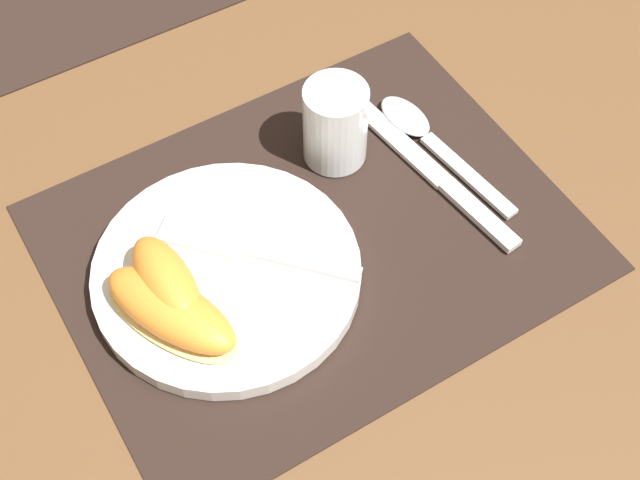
{
  "coord_description": "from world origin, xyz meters",
  "views": [
    {
      "loc": [
        -0.23,
        -0.39,
        0.66
      ],
      "look_at": [
        -0.0,
        -0.02,
        0.02
      ],
      "focal_mm": 50.0,
      "sensor_mm": 36.0,
      "label": 1
    }
  ],
  "objects_px": {
    "fork": "(243,247)",
    "plate": "(224,269)",
    "spoon": "(421,131)",
    "citrus_wedge_1": "(171,311)",
    "juice_glass": "(335,128)",
    "knife": "(433,172)",
    "citrus_wedge_0": "(166,283)"
  },
  "relations": [
    {
      "from": "knife",
      "to": "spoon",
      "type": "height_order",
      "value": "spoon"
    },
    {
      "from": "knife",
      "to": "spoon",
      "type": "distance_m",
      "value": 0.05
    },
    {
      "from": "plate",
      "to": "knife",
      "type": "height_order",
      "value": "plate"
    },
    {
      "from": "plate",
      "to": "citrus_wedge_1",
      "type": "height_order",
      "value": "citrus_wedge_1"
    },
    {
      "from": "juice_glass",
      "to": "citrus_wedge_1",
      "type": "relative_size",
      "value": 0.59
    },
    {
      "from": "plate",
      "to": "citrus_wedge_1",
      "type": "distance_m",
      "value": 0.07
    },
    {
      "from": "juice_glass",
      "to": "spoon",
      "type": "height_order",
      "value": "juice_glass"
    },
    {
      "from": "fork",
      "to": "citrus_wedge_0",
      "type": "distance_m",
      "value": 0.08
    },
    {
      "from": "fork",
      "to": "citrus_wedge_1",
      "type": "relative_size",
      "value": 1.04
    },
    {
      "from": "juice_glass",
      "to": "fork",
      "type": "relative_size",
      "value": 0.57
    },
    {
      "from": "plate",
      "to": "knife",
      "type": "relative_size",
      "value": 1.01
    },
    {
      "from": "citrus_wedge_1",
      "to": "fork",
      "type": "bearing_deg",
      "value": 21.39
    },
    {
      "from": "juice_glass",
      "to": "citrus_wedge_1",
      "type": "height_order",
      "value": "juice_glass"
    },
    {
      "from": "knife",
      "to": "fork",
      "type": "bearing_deg",
      "value": 177.94
    },
    {
      "from": "juice_glass",
      "to": "citrus_wedge_0",
      "type": "relative_size",
      "value": 0.8
    },
    {
      "from": "spoon",
      "to": "citrus_wedge_1",
      "type": "bearing_deg",
      "value": -166.55
    },
    {
      "from": "plate",
      "to": "fork",
      "type": "distance_m",
      "value": 0.02
    },
    {
      "from": "plate",
      "to": "juice_glass",
      "type": "distance_m",
      "value": 0.17
    },
    {
      "from": "fork",
      "to": "citrus_wedge_0",
      "type": "height_order",
      "value": "citrus_wedge_0"
    },
    {
      "from": "knife",
      "to": "citrus_wedge_0",
      "type": "relative_size",
      "value": 2.22
    },
    {
      "from": "fork",
      "to": "citrus_wedge_0",
      "type": "bearing_deg",
      "value": -173.94
    },
    {
      "from": "knife",
      "to": "citrus_wedge_0",
      "type": "distance_m",
      "value": 0.27
    },
    {
      "from": "spoon",
      "to": "citrus_wedge_1",
      "type": "height_order",
      "value": "citrus_wedge_1"
    },
    {
      "from": "fork",
      "to": "plate",
      "type": "bearing_deg",
      "value": -167.89
    },
    {
      "from": "spoon",
      "to": "citrus_wedge_0",
      "type": "distance_m",
      "value": 0.3
    },
    {
      "from": "spoon",
      "to": "citrus_wedge_0",
      "type": "bearing_deg",
      "value": -170.83
    },
    {
      "from": "plate",
      "to": "spoon",
      "type": "relative_size",
      "value": 1.28
    },
    {
      "from": "spoon",
      "to": "fork",
      "type": "relative_size",
      "value": 1.24
    },
    {
      "from": "plate",
      "to": "knife",
      "type": "distance_m",
      "value": 0.22
    },
    {
      "from": "citrus_wedge_1",
      "to": "spoon",
      "type": "bearing_deg",
      "value": 13.45
    },
    {
      "from": "spoon",
      "to": "juice_glass",
      "type": "bearing_deg",
      "value": 164.32
    },
    {
      "from": "citrus_wedge_0",
      "to": "plate",
      "type": "bearing_deg",
      "value": 3.49
    }
  ]
}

